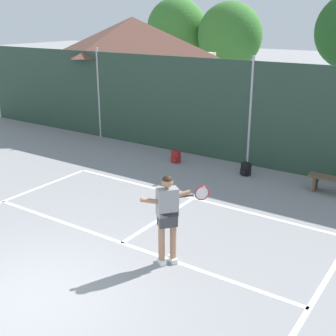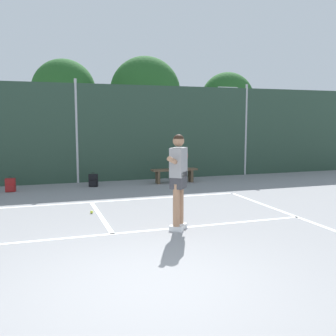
% 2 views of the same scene
% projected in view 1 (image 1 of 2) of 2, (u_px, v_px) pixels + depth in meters
% --- Properties ---
extents(ground_plane, '(120.00, 120.00, 0.00)m').
position_uv_depth(ground_plane, '(31.00, 300.00, 7.79)').
color(ground_plane, gray).
extents(court_markings, '(8.30, 11.10, 0.01)m').
position_uv_depth(court_markings, '(59.00, 282.00, 8.29)').
color(court_markings, white).
rests_on(court_markings, ground).
extents(chainlink_fence, '(26.09, 0.09, 3.53)m').
position_uv_depth(chainlink_fence, '(250.00, 114.00, 14.29)').
color(chainlink_fence, '#284233').
rests_on(chainlink_fence, ground).
extents(clubhouse_building, '(6.33, 5.36, 4.64)m').
position_uv_depth(clubhouse_building, '(133.00, 68.00, 20.37)').
color(clubhouse_building, beige).
rests_on(clubhouse_building, ground).
extents(tennis_player, '(0.86, 1.22, 1.85)m').
position_uv_depth(tennis_player, '(168.00, 212.00, 8.62)').
color(tennis_player, silver).
rests_on(tennis_player, ground).
extents(tennis_ball, '(0.07, 0.07, 0.07)m').
position_uv_depth(tennis_ball, '(162.00, 212.00, 11.19)').
color(tennis_ball, '#CCE033').
rests_on(tennis_ball, ground).
extents(backpack_red, '(0.30, 0.27, 0.46)m').
position_uv_depth(backpack_red, '(176.00, 157.00, 14.98)').
color(backpack_red, maroon).
rests_on(backpack_red, ground).
extents(backpack_black, '(0.32, 0.31, 0.46)m').
position_uv_depth(backpack_black, '(246.00, 169.00, 13.79)').
color(backpack_black, black).
rests_on(backpack_black, ground).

